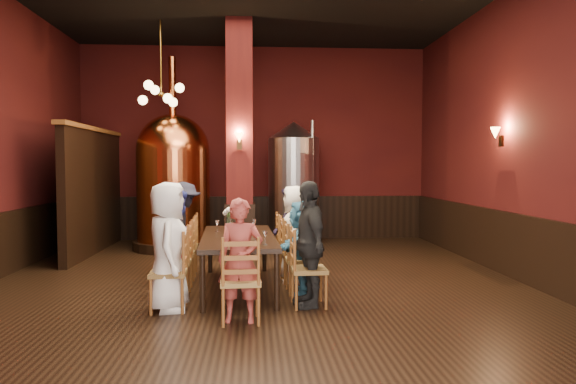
{
  "coord_description": "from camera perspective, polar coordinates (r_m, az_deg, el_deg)",
  "views": [
    {
      "loc": [
        -0.02,
        -7.14,
        1.74
      ],
      "look_at": [
        0.46,
        0.2,
        1.35
      ],
      "focal_mm": 32.0,
      "sensor_mm": 36.0,
      "label": 1
    }
  ],
  "objects": [
    {
      "name": "room",
      "position": [
        7.16,
        -3.6,
        7.1
      ],
      "size": [
        10.0,
        10.02,
        4.5
      ],
      "color": "black",
      "rests_on": "ground"
    },
    {
      "name": "wainscot_right",
      "position": [
        8.27,
        25.23,
        -5.9
      ],
      "size": [
        0.08,
        9.9,
        1.0
      ],
      "primitive_type": "cube",
      "color": "black",
      "rests_on": "ground"
    },
    {
      "name": "wainscot_back",
      "position": [
        12.16,
        -3.63,
        -2.85
      ],
      "size": [
        7.9,
        0.08,
        1.0
      ],
      "primitive_type": "cube",
      "color": "black",
      "rests_on": "ground"
    },
    {
      "name": "column",
      "position": [
        9.96,
        -5.38,
        5.94
      ],
      "size": [
        0.58,
        0.58,
        4.5
      ],
      "primitive_type": "cube",
      "color": "#49120F",
      "rests_on": "ground"
    },
    {
      "name": "partition",
      "position": [
        10.83,
        -20.81,
        -0.04
      ],
      "size": [
        0.22,
        3.5,
        2.4
      ],
      "primitive_type": "cube",
      "color": "black",
      "rests_on": "ground"
    },
    {
      "name": "pendant_cluster",
      "position": [
        10.29,
        -13.91,
        10.52
      ],
      "size": [
        0.9,
        0.9,
        1.7
      ],
      "primitive_type": null,
      "color": "#A57226",
      "rests_on": "room"
    },
    {
      "name": "sconce_wall",
      "position": [
        8.87,
        22.62,
        5.76
      ],
      "size": [
        0.2,
        0.2,
        0.36
      ],
      "primitive_type": null,
      "rotation": [
        0.0,
        0.0,
        1.57
      ],
      "color": "black",
      "rests_on": "room"
    },
    {
      "name": "sconce_column",
      "position": [
        9.66,
        -5.43,
        5.73
      ],
      "size": [
        0.2,
        0.2,
        0.36
      ],
      "primitive_type": null,
      "rotation": [
        0.0,
        0.0,
        3.14
      ],
      "color": "black",
      "rests_on": "column"
    },
    {
      "name": "dining_table",
      "position": [
        7.26,
        -5.54,
        -5.33
      ],
      "size": [
        1.11,
        2.44,
        0.75
      ],
      "rotation": [
        0.0,
        0.0,
        0.05
      ],
      "color": "black",
      "rests_on": "ground"
    },
    {
      "name": "chair_0",
      "position": [
        6.36,
        -13.16,
        -8.67
      ],
      "size": [
        0.48,
        0.48,
        0.92
      ],
      "primitive_type": null,
      "rotation": [
        0.0,
        0.0,
        -1.52
      ],
      "color": "brown",
      "rests_on": "ground"
    },
    {
      "name": "person_0",
      "position": [
        6.3,
        -13.2,
        -5.91
      ],
      "size": [
        0.58,
        0.81,
        1.54
      ],
      "primitive_type": "imported",
      "rotation": [
        0.0,
        0.0,
        1.69
      ],
      "color": "white",
      "rests_on": "ground"
    },
    {
      "name": "chair_1",
      "position": [
        7.01,
        -12.51,
        -7.57
      ],
      "size": [
        0.48,
        0.48,
        0.92
      ],
      "primitive_type": null,
      "rotation": [
        0.0,
        0.0,
        -1.52
      ],
      "color": "brown",
      "rests_on": "ground"
    },
    {
      "name": "person_1",
      "position": [
        6.98,
        -12.53,
        -6.12
      ],
      "size": [
        0.4,
        0.52,
        1.28
      ],
      "primitive_type": "imported",
      "rotation": [
        0.0,
        0.0,
        1.78
      ],
      "color": "maroon",
      "rests_on": "ground"
    },
    {
      "name": "chair_2",
      "position": [
        7.66,
        -11.98,
        -6.67
      ],
      "size": [
        0.48,
        0.48,
        0.92
      ],
      "primitive_type": null,
      "rotation": [
        0.0,
        0.0,
        -1.52
      ],
      "color": "brown",
      "rests_on": "ground"
    },
    {
      "name": "person_2",
      "position": [
        7.62,
        -12.0,
        -4.91
      ],
      "size": [
        0.5,
        0.74,
        1.4
      ],
      "primitive_type": "imported",
      "rotation": [
        0.0,
        0.0,
        1.3
      ],
      "color": "navy",
      "rests_on": "ground"
    },
    {
      "name": "chair_3",
      "position": [
        8.32,
        -11.53,
        -5.9
      ],
      "size": [
        0.48,
        0.48,
        0.92
      ],
      "primitive_type": null,
      "rotation": [
        0.0,
        0.0,
        -1.52
      ],
      "color": "brown",
      "rests_on": "ground"
    },
    {
      "name": "person_3",
      "position": [
        8.28,
        -11.55,
        -3.99
      ],
      "size": [
        0.71,
        1.04,
        1.48
      ],
      "primitive_type": "imported",
      "rotation": [
        0.0,
        0.0,
        1.75
      ],
      "color": "black",
      "rests_on": "ground"
    },
    {
      "name": "chair_4",
      "position": [
        6.39,
        2.34,
        -8.54
      ],
      "size": [
        0.48,
        0.48,
        0.92
      ],
      "primitive_type": null,
      "rotation": [
        0.0,
        0.0,
        1.62
      ],
      "color": "brown",
      "rests_on": "ground"
    },
    {
      "name": "person_4",
      "position": [
        6.33,
        2.35,
        -5.76
      ],
      "size": [
        0.52,
        0.96,
        1.55
      ],
      "primitive_type": "imported",
      "rotation": [
        0.0,
        0.0,
        4.88
      ],
      "color": "black",
      "rests_on": "ground"
    },
    {
      "name": "chair_5",
      "position": [
        7.04,
        1.51,
        -7.46
      ],
      "size": [
        0.48,
        0.48,
        0.92
      ],
      "primitive_type": null,
      "rotation": [
        0.0,
        0.0,
        1.62
      ],
      "color": "brown",
      "rests_on": "ground"
    },
    {
      "name": "person_5",
      "position": [
        7.01,
        1.51,
        -6.08
      ],
      "size": [
        0.74,
        1.23,
        1.26
      ],
      "primitive_type": "imported",
      "rotation": [
        0.0,
        0.0,
        4.38
      ],
      "color": "teal",
      "rests_on": "ground"
    },
    {
      "name": "chair_6",
      "position": [
        7.68,
        0.83,
        -6.58
      ],
      "size": [
        0.48,
        0.48,
        0.92
      ],
      "primitive_type": null,
      "rotation": [
        0.0,
        0.0,
        1.62
      ],
      "color": "brown",
      "rests_on": "ground"
    },
    {
      "name": "person_6",
      "position": [
        7.64,
        0.83,
        -4.67
      ],
      "size": [
        0.53,
        0.75,
        1.43
      ],
      "primitive_type": "imported",
      "rotation": [
        0.0,
        0.0,
        4.6
      ],
      "color": "white",
      "rests_on": "ground"
    },
    {
      "name": "chair_7",
      "position": [
        8.34,
        0.25,
        -5.81
      ],
      "size": [
        0.48,
        0.48,
        0.92
      ],
      "primitive_type": null,
      "rotation": [
        0.0,
        0.0,
        1.62
      ],
      "color": "brown",
      "rests_on": "ground"
    },
    {
      "name": "person_7",
      "position": [
        8.3,
        0.25,
        -4.16
      ],
      "size": [
        0.39,
        0.71,
        1.4
      ],
      "primitive_type": "imported",
      "rotation": [
        0.0,
        0.0,
        4.8
      ],
      "color": "#211A34",
      "rests_on": "ground"
    },
    {
      "name": "chair_8",
      "position": [
        5.78,
        -5.3,
        -9.79
      ],
      "size": [
        0.48,
        0.48,
        0.92
      ],
      "primitive_type": null,
      "rotation": [
        0.0,
        0.0,
        3.19
      ],
      "color": "brown",
      "rests_on": "ground"
    },
    {
      "name": "person_8",
      "position": [
        5.73,
        -5.31,
        -7.57
      ],
      "size": [
        0.53,
        0.37,
        1.38
      ],
      "primitive_type": "imported",
      "rotation": [
        0.0,
        0.0,
        6.19
      ],
      "color": "#983932",
      "rests_on": "ground"
    },
    {
      "name": "copper_kettle",
      "position": [
        10.86,
        -12.6,
        1.35
      ],
      "size": [
        1.67,
        1.67,
        3.94
      ],
      "rotation": [
        0.0,
        0.0,
        -0.08
      ],
      "color": "black",
      "rests_on": "ground"
    },
    {
      "name": "steel_vessel",
      "position": [
        11.29,
        0.64,
        1.01
      ],
      "size": [
        1.44,
        1.44,
        2.69
      ],
      "rotation": [
        0.0,
        0.0,
        0.37
      ],
      "color": "#B2B2B7",
      "rests_on": "ground"
    },
    {
      "name": "rose_vase",
      "position": [
        7.96,
        -6.5,
        -2.51
      ],
      "size": [
        0.2,
        0.2,
        0.34
      ],
      "color": "white",
      "rests_on": "dining_table"
    },
    {
      "name": "wine_glass_0",
      "position": [
        6.62,
        -3.69,
        -4.84
      ],
      "size": [
        0.07,
        0.07,
        0.17
      ],
      "primitive_type": null,
      "color": "white",
      "rests_on": "dining_table"
    },
    {
      "name": "wine_glass_1",
      "position": [
        6.99,
        -6.15,
        -4.44
      ],
      "size": [
        0.07,
        0.07,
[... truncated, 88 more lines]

